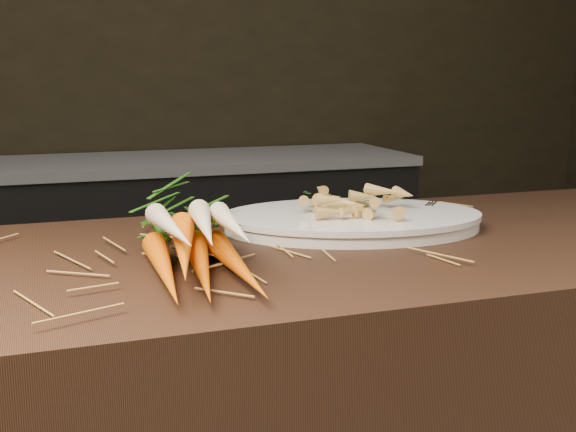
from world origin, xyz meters
name	(u,v)px	position (x,y,z in m)	size (l,w,h in m)	color
back_counter	(198,253)	(0.30, 2.18, 0.42)	(1.82, 0.62, 0.84)	black
straw_bedding	(255,245)	(0.00, 0.30, 0.91)	(1.40, 0.60, 0.02)	olive
root_veg_bunch	(191,222)	(-0.10, 0.32, 0.95)	(0.23, 0.58, 0.11)	#E36404
serving_platter	(352,222)	(0.22, 0.40, 0.91)	(0.48, 0.32, 0.03)	white
roasted_veg_heap	(353,202)	(0.22, 0.40, 0.95)	(0.23, 0.17, 0.05)	tan
serving_fork	(445,215)	(0.38, 0.34, 0.93)	(0.02, 0.18, 0.00)	silver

